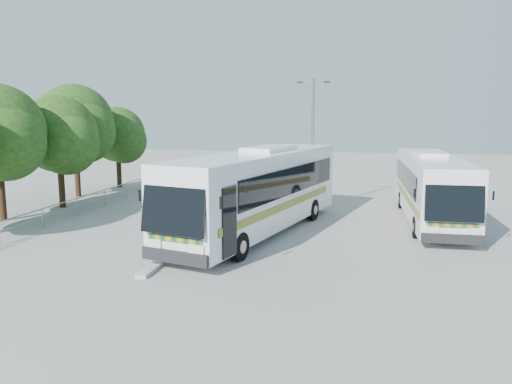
% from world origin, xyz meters
% --- Properties ---
extents(ground, '(100.00, 100.00, 0.00)m').
position_xyz_m(ground, '(0.00, 0.00, 0.00)').
color(ground, '#9E9E99').
rests_on(ground, ground).
extents(kerb_divider, '(0.40, 16.00, 0.15)m').
position_xyz_m(kerb_divider, '(-2.30, 2.00, 0.07)').
color(kerb_divider, '#B2B2AD').
rests_on(kerb_divider, ground).
extents(railing, '(0.06, 22.00, 1.00)m').
position_xyz_m(railing, '(-10.00, 4.00, 0.74)').
color(railing, gray).
rests_on(railing, ground).
extents(tree_far_c, '(4.97, 4.69, 6.49)m').
position_xyz_m(tree_far_c, '(-12.12, 5.10, 4.26)').
color(tree_far_c, '#382314').
rests_on(tree_far_c, ground).
extents(tree_far_d, '(5.62, 5.30, 7.33)m').
position_xyz_m(tree_far_d, '(-13.31, 8.80, 4.82)').
color(tree_far_d, '#382314').
rests_on(tree_far_d, ground).
extents(tree_far_e, '(4.54, 4.28, 5.92)m').
position_xyz_m(tree_far_e, '(-12.63, 13.30, 3.89)').
color(tree_far_e, '#382314').
rests_on(tree_far_e, ground).
extents(coach_main, '(6.02, 13.63, 3.72)m').
position_xyz_m(coach_main, '(0.33, 1.13, 2.04)').
color(coach_main, white).
rests_on(coach_main, ground).
extents(coach_adjacent, '(2.61, 11.93, 3.30)m').
position_xyz_m(coach_adjacent, '(8.40, 5.39, 1.81)').
color(coach_adjacent, white).
rests_on(coach_adjacent, ground).
extents(lamppost, '(1.80, 0.19, 7.39)m').
position_xyz_m(lamppost, '(2.18, 7.36, 4.08)').
color(lamppost, gray).
rests_on(lamppost, ground).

